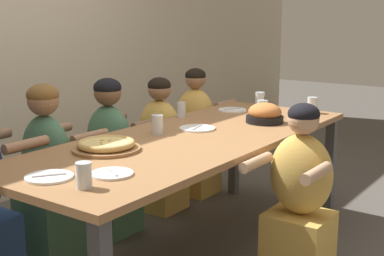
{
  "coord_description": "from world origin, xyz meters",
  "views": [
    {
      "loc": [
        -2.61,
        -1.86,
        1.53
      ],
      "look_at": [
        0.0,
        0.0,
        0.85
      ],
      "focal_mm": 50.0,
      "sensor_mm": 36.0,
      "label": 1
    }
  ],
  "objects_px": {
    "pizza_board_main": "(106,145)",
    "skillet_bowl": "(265,114)",
    "cocktail_glass_blue": "(262,107)",
    "diner_far_midleft": "(48,181)",
    "diner_far_midright": "(160,151)",
    "diner_far_right": "(196,138)",
    "diner_near_center": "(299,207)",
    "empty_plate_d": "(232,110)",
    "drinking_glass_a": "(157,126)",
    "empty_plate_b": "(112,174)",
    "drinking_glass_d": "(84,177)",
    "empty_plate_c": "(49,177)",
    "drinking_glass_b": "(260,101)",
    "drinking_glass_c": "(312,106)",
    "drinking_glass_e": "(181,111)",
    "empty_plate_a": "(197,128)"
  },
  "relations": [
    {
      "from": "empty_plate_a",
      "to": "drinking_glass_c",
      "type": "xyz_separation_m",
      "value": [
        0.98,
        -0.37,
        0.05
      ]
    },
    {
      "from": "empty_plate_d",
      "to": "cocktail_glass_blue",
      "type": "height_order",
      "value": "cocktail_glass_blue"
    },
    {
      "from": "drinking_glass_c",
      "to": "diner_far_right",
      "type": "xyz_separation_m",
      "value": [
        -0.11,
        1.0,
        -0.36
      ]
    },
    {
      "from": "empty_plate_d",
      "to": "diner_far_right",
      "type": "relative_size",
      "value": 0.2
    },
    {
      "from": "empty_plate_b",
      "to": "empty_plate_d",
      "type": "bearing_deg",
      "value": 13.37
    },
    {
      "from": "empty_plate_c",
      "to": "drinking_glass_d",
      "type": "xyz_separation_m",
      "value": [
        -0.01,
        -0.24,
        0.04
      ]
    },
    {
      "from": "drinking_glass_a",
      "to": "drinking_glass_e",
      "type": "height_order",
      "value": "drinking_glass_a"
    },
    {
      "from": "empty_plate_d",
      "to": "diner_far_midright",
      "type": "relative_size",
      "value": 0.21
    },
    {
      "from": "diner_far_midright",
      "to": "diner_far_midleft",
      "type": "relative_size",
      "value": 0.94
    },
    {
      "from": "diner_near_center",
      "to": "drinking_glass_b",
      "type": "bearing_deg",
      "value": -52.23
    },
    {
      "from": "empty_plate_c",
      "to": "drinking_glass_d",
      "type": "height_order",
      "value": "drinking_glass_d"
    },
    {
      "from": "diner_far_right",
      "to": "empty_plate_b",
      "type": "bearing_deg",
      "value": -65.53
    },
    {
      "from": "skillet_bowl",
      "to": "cocktail_glass_blue",
      "type": "relative_size",
      "value": 3.18
    },
    {
      "from": "skillet_bowl",
      "to": "diner_far_midright",
      "type": "relative_size",
      "value": 0.35
    },
    {
      "from": "empty_plate_b",
      "to": "diner_near_center",
      "type": "bearing_deg",
      "value": -30.43
    },
    {
      "from": "empty_plate_d",
      "to": "cocktail_glass_blue",
      "type": "xyz_separation_m",
      "value": [
        0.07,
        -0.22,
        0.04
      ]
    },
    {
      "from": "skillet_bowl",
      "to": "drinking_glass_b",
      "type": "distance_m",
      "value": 0.62
    },
    {
      "from": "diner_far_midleft",
      "to": "drinking_glass_a",
      "type": "bearing_deg",
      "value": 42.73
    },
    {
      "from": "empty_plate_d",
      "to": "drinking_glass_c",
      "type": "xyz_separation_m",
      "value": [
        0.27,
        -0.54,
        0.05
      ]
    },
    {
      "from": "skillet_bowl",
      "to": "empty_plate_b",
      "type": "height_order",
      "value": "skillet_bowl"
    },
    {
      "from": "drinking_glass_a",
      "to": "empty_plate_b",
      "type": "bearing_deg",
      "value": -154.77
    },
    {
      "from": "diner_far_midleft",
      "to": "drinking_glass_e",
      "type": "bearing_deg",
      "value": 73.57
    },
    {
      "from": "drinking_glass_c",
      "to": "empty_plate_b",
      "type": "bearing_deg",
      "value": 176.6
    },
    {
      "from": "skillet_bowl",
      "to": "diner_far_midleft",
      "type": "xyz_separation_m",
      "value": [
        -1.17,
        0.88,
        -0.34
      ]
    },
    {
      "from": "drinking_glass_b",
      "to": "empty_plate_c",
      "type": "bearing_deg",
      "value": -176.77
    },
    {
      "from": "drinking_glass_d",
      "to": "diner_far_midright",
      "type": "distance_m",
      "value": 1.93
    },
    {
      "from": "pizza_board_main",
      "to": "diner_far_midright",
      "type": "relative_size",
      "value": 0.36
    },
    {
      "from": "drinking_glass_d",
      "to": "empty_plate_b",
      "type": "bearing_deg",
      "value": 10.57
    },
    {
      "from": "empty_plate_c",
      "to": "drinking_glass_b",
      "type": "relative_size",
      "value": 1.8
    },
    {
      "from": "cocktail_glass_blue",
      "to": "diner_far_midleft",
      "type": "bearing_deg",
      "value": 155.73
    },
    {
      "from": "empty_plate_a",
      "to": "drinking_glass_b",
      "type": "bearing_deg",
      "value": 4.16
    },
    {
      "from": "drinking_glass_b",
      "to": "diner_near_center",
      "type": "relative_size",
      "value": 0.12
    },
    {
      "from": "drinking_glass_c",
      "to": "pizza_board_main",
      "type": "bearing_deg",
      "value": 164.91
    },
    {
      "from": "drinking_glass_a",
      "to": "pizza_board_main",
      "type": "bearing_deg",
      "value": -176.15
    },
    {
      "from": "diner_far_right",
      "to": "diner_near_center",
      "type": "bearing_deg",
      "value": -35.4
    },
    {
      "from": "drinking_glass_c",
      "to": "diner_far_midleft",
      "type": "relative_size",
      "value": 0.11
    },
    {
      "from": "skillet_bowl",
      "to": "diner_far_right",
      "type": "relative_size",
      "value": 0.34
    },
    {
      "from": "empty_plate_b",
      "to": "drinking_glass_b",
      "type": "distance_m",
      "value": 2.06
    },
    {
      "from": "empty_plate_d",
      "to": "drinking_glass_b",
      "type": "relative_size",
      "value": 1.79
    },
    {
      "from": "skillet_bowl",
      "to": "diner_far_right",
      "type": "bearing_deg",
      "value": 64.4
    },
    {
      "from": "empty_plate_b",
      "to": "drinking_glass_a",
      "type": "bearing_deg",
      "value": 25.23
    },
    {
      "from": "skillet_bowl",
      "to": "empty_plate_b",
      "type": "distance_m",
      "value": 1.51
    },
    {
      "from": "pizza_board_main",
      "to": "skillet_bowl",
      "type": "distance_m",
      "value": 1.24
    },
    {
      "from": "empty_plate_c",
      "to": "diner_far_right",
      "type": "distance_m",
      "value": 2.26
    },
    {
      "from": "diner_far_midleft",
      "to": "diner_far_midright",
      "type": "bearing_deg",
      "value": 90.0
    },
    {
      "from": "skillet_bowl",
      "to": "empty_plate_d",
      "type": "bearing_deg",
      "value": 57.91
    },
    {
      "from": "pizza_board_main",
      "to": "empty_plate_d",
      "type": "height_order",
      "value": "pizza_board_main"
    },
    {
      "from": "empty_plate_b",
      "to": "diner_near_center",
      "type": "height_order",
      "value": "diner_near_center"
    },
    {
      "from": "drinking_glass_b",
      "to": "drinking_glass_d",
      "type": "bearing_deg",
      "value": -170.81
    },
    {
      "from": "empty_plate_a",
      "to": "empty_plate_c",
      "type": "bearing_deg",
      "value": -177.5
    }
  ]
}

